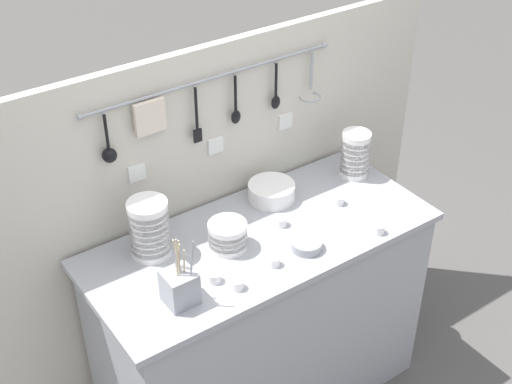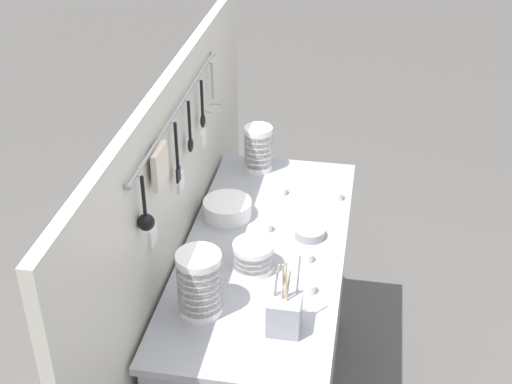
{
  "view_description": "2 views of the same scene",
  "coord_description": "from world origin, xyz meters",
  "px_view_note": "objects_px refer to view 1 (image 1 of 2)",
  "views": [
    {
      "loc": [
        -1.3,
        -1.83,
        2.69
      ],
      "look_at": [
        0.0,
        0.03,
        1.13
      ],
      "focal_mm": 50.0,
      "sensor_mm": 36.0,
      "label": 1
    },
    {
      "loc": [
        -2.23,
        -0.36,
        2.58
      ],
      "look_at": [
        0.01,
        0.04,
        1.18
      ],
      "focal_mm": 50.0,
      "sensor_mm": 36.0,
      "label": 2
    }
  ],
  "objects_px": {
    "cup_back_right": "(238,284)",
    "bowl_stack_tall_left": "(149,228)",
    "plate_stack": "(271,191)",
    "steel_mixing_bowl": "(307,245)",
    "cutlery_caddy": "(180,287)",
    "cup_edge_far": "(339,200)",
    "cup_edge_near": "(379,229)",
    "cup_mid_row": "(215,277)",
    "cup_front_left": "(281,221)",
    "bowl_stack_wide_centre": "(355,154)",
    "cup_by_caddy": "(274,261)",
    "bowl_stack_back_corner": "(228,235)"
  },
  "relations": [
    {
      "from": "cup_back_right",
      "to": "plate_stack",
      "type": "bearing_deg",
      "value": 41.86
    },
    {
      "from": "steel_mixing_bowl",
      "to": "cup_front_left",
      "type": "height_order",
      "value": "same"
    },
    {
      "from": "cup_edge_near",
      "to": "bowl_stack_back_corner",
      "type": "bearing_deg",
      "value": 153.49
    },
    {
      "from": "bowl_stack_back_corner",
      "to": "cup_front_left",
      "type": "distance_m",
      "value": 0.26
    },
    {
      "from": "cup_mid_row",
      "to": "cup_front_left",
      "type": "distance_m",
      "value": 0.43
    },
    {
      "from": "steel_mixing_bowl",
      "to": "cup_edge_far",
      "type": "height_order",
      "value": "same"
    },
    {
      "from": "steel_mixing_bowl",
      "to": "cutlery_caddy",
      "type": "bearing_deg",
      "value": 177.35
    },
    {
      "from": "bowl_stack_wide_centre",
      "to": "cup_front_left",
      "type": "height_order",
      "value": "bowl_stack_wide_centre"
    },
    {
      "from": "cup_mid_row",
      "to": "cup_front_left",
      "type": "relative_size",
      "value": 1.0
    },
    {
      "from": "bowl_stack_tall_left",
      "to": "cup_front_left",
      "type": "height_order",
      "value": "bowl_stack_tall_left"
    },
    {
      "from": "cup_back_right",
      "to": "cutlery_caddy",
      "type": "bearing_deg",
      "value": 163.19
    },
    {
      "from": "cup_by_caddy",
      "to": "cup_mid_row",
      "type": "xyz_separation_m",
      "value": [
        -0.23,
        0.05,
        0.0
      ]
    },
    {
      "from": "cup_edge_far",
      "to": "cup_front_left",
      "type": "bearing_deg",
      "value": 176.26
    },
    {
      "from": "bowl_stack_back_corner",
      "to": "cup_edge_near",
      "type": "distance_m",
      "value": 0.61
    },
    {
      "from": "bowl_stack_wide_centre",
      "to": "cup_front_left",
      "type": "bearing_deg",
      "value": -166.57
    },
    {
      "from": "bowl_stack_wide_centre",
      "to": "cup_mid_row",
      "type": "height_order",
      "value": "bowl_stack_wide_centre"
    },
    {
      "from": "bowl_stack_wide_centre",
      "to": "plate_stack",
      "type": "relative_size",
      "value": 1.06
    },
    {
      "from": "plate_stack",
      "to": "cup_front_left",
      "type": "distance_m",
      "value": 0.19
    },
    {
      "from": "steel_mixing_bowl",
      "to": "cup_back_right",
      "type": "bearing_deg",
      "value": -174.14
    },
    {
      "from": "cup_back_right",
      "to": "bowl_stack_tall_left",
      "type": "bearing_deg",
      "value": 114.04
    },
    {
      "from": "cup_by_caddy",
      "to": "cup_front_left",
      "type": "xyz_separation_m",
      "value": [
        0.17,
        0.18,
        0.0
      ]
    },
    {
      "from": "bowl_stack_wide_centre",
      "to": "plate_stack",
      "type": "height_order",
      "value": "bowl_stack_wide_centre"
    },
    {
      "from": "steel_mixing_bowl",
      "to": "cup_edge_near",
      "type": "xyz_separation_m",
      "value": [
        0.3,
        -0.09,
        0.0
      ]
    },
    {
      "from": "bowl_stack_wide_centre",
      "to": "cup_back_right",
      "type": "distance_m",
      "value": 0.92
    },
    {
      "from": "cutlery_caddy",
      "to": "cup_edge_near",
      "type": "xyz_separation_m",
      "value": [
        0.85,
        -0.11,
        -0.05
      ]
    },
    {
      "from": "cup_edge_near",
      "to": "cup_edge_far",
      "type": "relative_size",
      "value": 1.0
    },
    {
      "from": "cutlery_caddy",
      "to": "cup_front_left",
      "type": "height_order",
      "value": "cutlery_caddy"
    },
    {
      "from": "bowl_stack_wide_centre",
      "to": "bowl_stack_back_corner",
      "type": "relative_size",
      "value": 1.4
    },
    {
      "from": "steel_mixing_bowl",
      "to": "cup_edge_near",
      "type": "height_order",
      "value": "same"
    },
    {
      "from": "bowl_stack_wide_centre",
      "to": "cup_edge_near",
      "type": "xyz_separation_m",
      "value": [
        -0.2,
        -0.38,
        -0.09
      ]
    },
    {
      "from": "cup_edge_far",
      "to": "cup_mid_row",
      "type": "relative_size",
      "value": 1.0
    },
    {
      "from": "cup_edge_near",
      "to": "cup_mid_row",
      "type": "height_order",
      "value": "same"
    },
    {
      "from": "bowl_stack_tall_left",
      "to": "cup_front_left",
      "type": "distance_m",
      "value": 0.55
    },
    {
      "from": "cup_front_left",
      "to": "cup_back_right",
      "type": "bearing_deg",
      "value": -149.11
    },
    {
      "from": "bowl_stack_wide_centre",
      "to": "cup_edge_near",
      "type": "relative_size",
      "value": 4.6
    },
    {
      "from": "plate_stack",
      "to": "steel_mixing_bowl",
      "type": "bearing_deg",
      "value": -103.89
    },
    {
      "from": "bowl_stack_back_corner",
      "to": "cutlery_caddy",
      "type": "bearing_deg",
      "value": -152.32
    },
    {
      "from": "cup_by_caddy",
      "to": "bowl_stack_tall_left",
      "type": "bearing_deg",
      "value": 136.34
    },
    {
      "from": "bowl_stack_back_corner",
      "to": "cutlery_caddy",
      "type": "distance_m",
      "value": 0.34
    },
    {
      "from": "bowl_stack_tall_left",
      "to": "cup_edge_far",
      "type": "xyz_separation_m",
      "value": [
        0.81,
        -0.16,
        -0.1
      ]
    },
    {
      "from": "bowl_stack_tall_left",
      "to": "cup_mid_row",
      "type": "height_order",
      "value": "bowl_stack_tall_left"
    },
    {
      "from": "cup_edge_far",
      "to": "cup_front_left",
      "type": "distance_m",
      "value": 0.29
    },
    {
      "from": "cup_front_left",
      "to": "cup_by_caddy",
      "type": "bearing_deg",
      "value": -133.2
    },
    {
      "from": "plate_stack",
      "to": "cup_back_right",
      "type": "distance_m",
      "value": 0.58
    },
    {
      "from": "bowl_stack_tall_left",
      "to": "steel_mixing_bowl",
      "type": "bearing_deg",
      "value": -32.44
    },
    {
      "from": "plate_stack",
      "to": "steel_mixing_bowl",
      "type": "relative_size",
      "value": 1.66
    },
    {
      "from": "cup_front_left",
      "to": "bowl_stack_back_corner",
      "type": "bearing_deg",
      "value": 178.39
    },
    {
      "from": "steel_mixing_bowl",
      "to": "cutlery_caddy",
      "type": "height_order",
      "value": "cutlery_caddy"
    },
    {
      "from": "plate_stack",
      "to": "cutlery_caddy",
      "type": "xyz_separation_m",
      "value": [
        -0.64,
        -0.33,
        0.03
      ]
    },
    {
      "from": "plate_stack",
      "to": "cup_mid_row",
      "type": "xyz_separation_m",
      "value": [
        -0.48,
        -0.31,
        -0.02
      ]
    }
  ]
}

